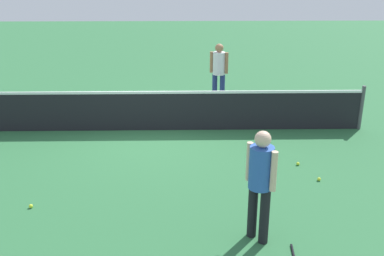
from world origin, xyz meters
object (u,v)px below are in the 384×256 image
tennis_racket_far_player (243,104)px  tennis_ball_stray_left (319,179)px  player_far_side (219,69)px  player_near_side (261,177)px  tennis_ball_by_net (31,206)px  tennis_ball_baseline (298,164)px

tennis_racket_far_player → tennis_ball_stray_left: size_ratio=8.32×
player_far_side → tennis_ball_stray_left: (1.52, -4.76, -0.98)m
player_near_side → player_far_side: same height
tennis_ball_by_net → tennis_ball_stray_left: (5.05, 0.87, 0.00)m
player_near_side → tennis_racket_far_player: size_ratio=3.10×
tennis_racket_far_player → tennis_ball_stray_left: 4.70m
tennis_ball_baseline → tennis_ball_stray_left: bearing=-71.1°
player_near_side → tennis_racket_far_player: (0.60, 6.43, -1.00)m
tennis_ball_baseline → player_near_side: bearing=-115.9°
player_near_side → tennis_ball_baseline: size_ratio=25.76×
player_near_side → tennis_ball_baseline: player_near_side is taller
player_far_side → tennis_ball_baseline: bearing=-72.5°
tennis_ball_by_net → tennis_racket_far_player: bearing=52.5°
player_far_side → tennis_ball_baseline: size_ratio=25.76×
player_far_side → tennis_ball_stray_left: bearing=-72.3°
player_far_side → tennis_racket_far_player: 1.22m
tennis_ball_by_net → tennis_ball_baseline: size_ratio=1.00×
tennis_racket_far_player → tennis_ball_by_net: (-4.21, -5.49, 0.02)m
player_far_side → tennis_ball_baseline: 4.40m
player_near_side → tennis_racket_far_player: player_near_side is taller
tennis_ball_stray_left → player_near_side: bearing=-128.5°
tennis_racket_far_player → tennis_ball_by_net: 6.92m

